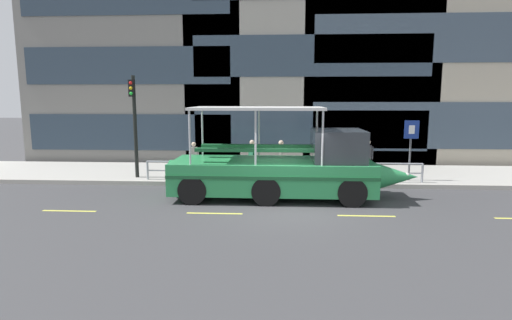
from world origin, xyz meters
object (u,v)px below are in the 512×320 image
object	(u,v)px
traffic_light_pole	(134,117)
parking_sign	(411,140)
pedestrian_near_bow	(367,155)
pedestrian_near_stern	(194,155)
pedestrian_mid_left	(281,155)
duck_tour_boat	(287,169)
pedestrian_mid_right	(252,154)

from	to	relation	value
traffic_light_pole	parking_sign	xyz separation A→B (m)	(11.84, 0.04, -0.94)
pedestrian_near_bow	pedestrian_near_stern	xyz separation A→B (m)	(-7.68, 0.38, -0.12)
pedestrian_near_stern	pedestrian_near_bow	bearing A→B (deg)	-2.82
parking_sign	pedestrian_near_bow	distance (m)	1.88
pedestrian_mid_left	pedestrian_near_stern	bearing A→B (deg)	178.44
pedestrian_near_bow	pedestrian_mid_left	size ratio (longest dim) A/B	1.06
traffic_light_pole	pedestrian_mid_left	bearing A→B (deg)	5.57
duck_tour_boat	pedestrian_near_stern	bearing A→B (deg)	141.31
duck_tour_boat	pedestrian_mid_right	distance (m)	3.74
parking_sign	duck_tour_boat	xyz separation A→B (m)	(-5.25, -2.64, -0.83)
pedestrian_near_bow	pedestrian_mid_left	distance (m)	3.75
traffic_light_pole	pedestrian_mid_right	xyz separation A→B (m)	(5.07, 0.83, -1.70)
traffic_light_pole	pedestrian_near_stern	world-z (taller)	traffic_light_pole
pedestrian_mid_left	pedestrian_mid_right	size ratio (longest dim) A/B	1.01
traffic_light_pole	pedestrian_near_bow	distance (m)	10.25
pedestrian_mid_right	parking_sign	bearing A→B (deg)	-6.62
parking_sign	pedestrian_mid_right	xyz separation A→B (m)	(-6.77, 0.79, -0.76)
parking_sign	pedestrian_mid_left	bearing A→B (deg)	173.94
pedestrian_mid_right	pedestrian_near_stern	distance (m)	2.64
duck_tour_boat	pedestrian_near_bow	size ratio (longest dim) A/B	5.29
pedestrian_near_bow	pedestrian_mid_left	world-z (taller)	pedestrian_near_bow
duck_tour_boat	pedestrian_near_bow	world-z (taller)	duck_tour_boat
pedestrian_mid_left	pedestrian_mid_right	bearing A→B (deg)	171.03
parking_sign	pedestrian_near_stern	size ratio (longest dim) A/B	1.69
pedestrian_mid_right	traffic_light_pole	bearing A→B (deg)	-170.73
pedestrian_near_stern	parking_sign	bearing A→B (deg)	-4.18
duck_tour_boat	pedestrian_near_bow	distance (m)	4.60
parking_sign	pedestrian_mid_left	distance (m)	5.54
duck_tour_boat	pedestrian_near_bow	xyz separation A→B (m)	(3.53, 2.95, 0.14)
pedestrian_near_stern	pedestrian_mid_right	bearing A→B (deg)	2.14
parking_sign	pedestrian_near_stern	world-z (taller)	parking_sign
traffic_light_pole	pedestrian_near_stern	xyz separation A→B (m)	(2.43, 0.73, -1.76)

